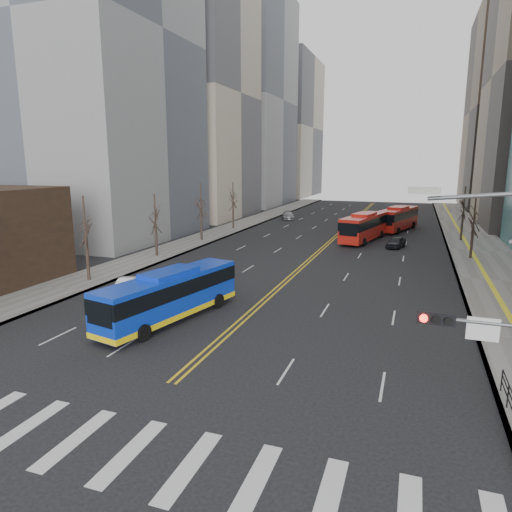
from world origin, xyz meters
TOP-DOWN VIEW (x-y plane):
  - ground at (0.00, 0.00)m, footprint 220.00×220.00m
  - sidewalk_right at (17.50, 45.00)m, footprint 7.00×130.00m
  - sidewalk_left at (-16.50, 45.00)m, footprint 5.00×130.00m
  - crosswalk at (0.00, 0.00)m, footprint 26.70×4.00m
  - centerline at (0.00, 55.00)m, footprint 0.55×100.00m
  - office_towers at (0.12, 68.51)m, footprint 83.00×134.00m
  - street_trees at (-7.18, 34.55)m, footprint 35.20×47.20m
  - blue_bus at (-4.45, 12.80)m, footprint 4.78×11.55m
  - red_bus_near at (3.97, 47.88)m, footprint 5.02×11.88m
  - red_bus_far at (7.78, 58.97)m, footprint 5.64×11.70m
  - car_white at (-10.52, 16.67)m, footprint 2.29×4.12m
  - car_dark_mid at (8.23, 44.32)m, footprint 2.51×4.20m
  - car_silver at (-11.41, 66.77)m, footprint 3.45×5.12m
  - car_dark_far at (8.81, 76.70)m, footprint 2.45×4.89m

SIDE VIEW (x-z plane):
  - ground at x=0.00m, z-range 0.00..0.00m
  - crosswalk at x=0.00m, z-range 0.00..0.01m
  - centerline at x=0.00m, z-range 0.00..0.01m
  - sidewalk_right at x=17.50m, z-range 0.00..0.15m
  - sidewalk_left at x=-16.50m, z-range 0.00..0.15m
  - car_white at x=-10.52m, z-range 0.00..1.29m
  - car_dark_far at x=8.81m, z-range 0.00..1.33m
  - car_dark_mid at x=8.23m, z-range 0.00..1.34m
  - car_silver at x=-11.41m, z-range 0.00..1.38m
  - blue_bus at x=-4.45m, z-range 0.08..3.39m
  - red_bus_far at x=7.78m, z-range 0.20..3.81m
  - red_bus_near at x=3.97m, z-range 0.20..3.87m
  - street_trees at x=-7.18m, z-range 1.07..8.67m
  - office_towers at x=0.12m, z-range -5.08..52.92m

